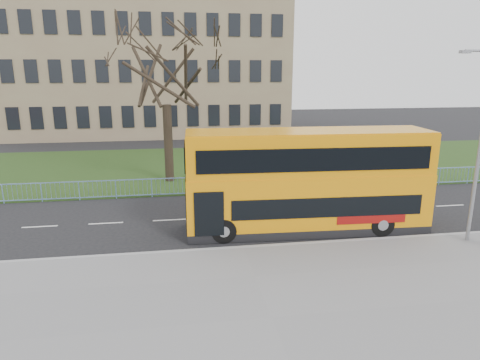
{
  "coord_description": "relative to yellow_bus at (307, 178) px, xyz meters",
  "views": [
    {
      "loc": [
        -2.6,
        -17.53,
        7.12
      ],
      "look_at": [
        0.27,
        1.0,
        2.28
      ],
      "focal_mm": 32.0,
      "sensor_mm": 36.0,
      "label": 1
    }
  ],
  "objects": [
    {
      "name": "civic_building",
      "position": [
        -8.2,
        34.73,
        4.58
      ],
      "size": [
        30.0,
        15.0,
        14.0
      ],
      "primitive_type": "cube",
      "color": "#846C54",
      "rests_on": "ground"
    },
    {
      "name": "guard_railing",
      "position": [
        -3.2,
        6.33,
        -1.87
      ],
      "size": [
        40.0,
        0.12,
        1.1
      ],
      "primitive_type": null,
      "color": "#79A1D8",
      "rests_on": "ground"
    },
    {
      "name": "ground",
      "position": [
        -3.2,
        -0.27,
        -2.42
      ],
      "size": [
        120.0,
        120.0,
        0.0
      ],
      "primitive_type": "plane",
      "color": "black",
      "rests_on": "ground"
    },
    {
      "name": "grass_verge",
      "position": [
        -3.2,
        14.03,
        -2.38
      ],
      "size": [
        80.0,
        15.4,
        0.08
      ],
      "primitive_type": "cube",
      "color": "#223C16",
      "rests_on": "ground"
    },
    {
      "name": "bare_tree",
      "position": [
        -6.2,
        9.73,
        3.53
      ],
      "size": [
        8.22,
        8.22,
        11.74
      ],
      "primitive_type": null,
      "color": "black",
      "rests_on": "grass_verge"
    },
    {
      "name": "kerb",
      "position": [
        -3.2,
        -1.82,
        -2.35
      ],
      "size": [
        80.0,
        0.2,
        0.14
      ],
      "primitive_type": "cube",
      "color": "gray",
      "rests_on": "ground"
    },
    {
      "name": "street_lamp",
      "position": [
        6.24,
        -2.55,
        1.95
      ],
      "size": [
        1.64,
        0.39,
        7.74
      ],
      "rotation": [
        0.0,
        0.0,
        0.15
      ],
      "color": "gray",
      "rests_on": "pavement"
    },
    {
      "name": "yellow_bus",
      "position": [
        0.0,
        0.0,
        0.0
      ],
      "size": [
        10.86,
        3.02,
        4.51
      ],
      "rotation": [
        0.0,
        0.0,
        -0.04
      ],
      "color": "orange",
      "rests_on": "ground"
    },
    {
      "name": "pavement",
      "position": [
        -3.2,
        -7.02,
        -2.36
      ],
      "size": [
        80.0,
        10.5,
        0.12
      ],
      "primitive_type": "cube",
      "color": "slate",
      "rests_on": "ground"
    }
  ]
}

